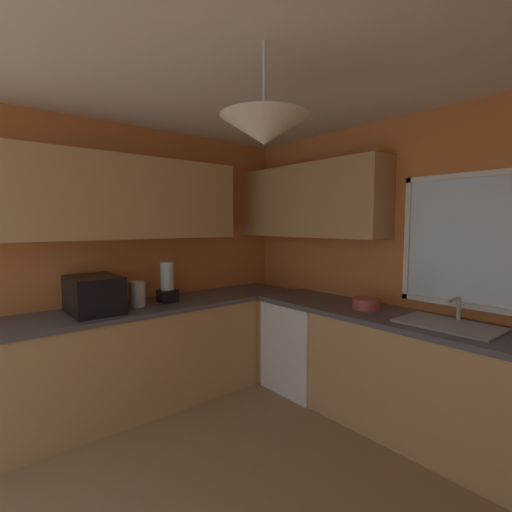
# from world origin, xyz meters

# --- Properties ---
(room_shell) EXTENTS (3.98, 3.51, 2.52)m
(room_shell) POSITION_xyz_m (-0.39, 0.45, 1.70)
(room_shell) COLOR #D17238
(room_shell) RESTS_ON ground_plane
(counter_run_left) EXTENTS (0.65, 3.12, 0.88)m
(counter_run_left) POSITION_xyz_m (-1.62, 0.00, 0.44)
(counter_run_left) COLOR tan
(counter_run_left) RESTS_ON ground_plane
(counter_run_back) EXTENTS (3.07, 0.65, 0.88)m
(counter_run_back) POSITION_xyz_m (0.21, 1.39, 0.44)
(counter_run_back) COLOR tan
(counter_run_back) RESTS_ON ground_plane
(dishwasher) EXTENTS (0.60, 0.60, 0.84)m
(dishwasher) POSITION_xyz_m (-0.96, 1.36, 0.42)
(dishwasher) COLOR white
(dishwasher) RESTS_ON ground_plane
(microwave) EXTENTS (0.48, 0.36, 0.29)m
(microwave) POSITION_xyz_m (-1.62, -0.37, 1.03)
(microwave) COLOR black
(microwave) RESTS_ON counter_run_left
(kettle) EXTENTS (0.13, 0.13, 0.22)m
(kettle) POSITION_xyz_m (-1.60, -0.02, 0.99)
(kettle) COLOR #B7B7BC
(kettle) RESTS_ON counter_run_left
(sink_assembly) EXTENTS (0.64, 0.40, 0.19)m
(sink_assembly) POSITION_xyz_m (0.34, 1.39, 0.89)
(sink_assembly) COLOR #9EA0A5
(sink_assembly) RESTS_ON counter_run_back
(bowl) EXTENTS (0.23, 0.23, 0.09)m
(bowl) POSITION_xyz_m (-0.31, 1.39, 0.93)
(bowl) COLOR #B74C42
(bowl) RESTS_ON counter_run_back
(blender_appliance) EXTENTS (0.15, 0.15, 0.36)m
(blender_appliance) POSITION_xyz_m (-1.62, 0.26, 1.04)
(blender_appliance) COLOR black
(blender_appliance) RESTS_ON counter_run_left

